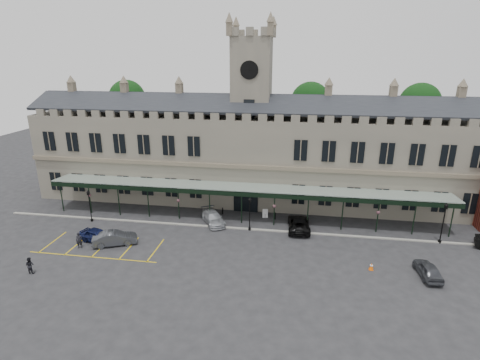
# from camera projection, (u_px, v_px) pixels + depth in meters

# --- Properties ---
(ground) EXTENTS (140.00, 140.00, 0.00)m
(ground) POSITION_uv_depth(u_px,v_px,m) (231.00, 251.00, 39.58)
(ground) COLOR #252528
(station_building) EXTENTS (60.00, 10.36, 17.30)m
(station_building) POSITION_uv_depth(u_px,v_px,m) (251.00, 155.00, 52.47)
(station_building) COLOR #676256
(station_building) RESTS_ON ground
(clock_tower) EXTENTS (5.60, 5.60, 24.80)m
(clock_tower) POSITION_uv_depth(u_px,v_px,m) (252.00, 107.00, 50.46)
(clock_tower) COLOR #676256
(clock_tower) RESTS_ON ground
(canopy) EXTENTS (50.00, 4.10, 4.30)m
(canopy) POSITION_uv_depth(u_px,v_px,m) (242.00, 204.00, 45.82)
(canopy) COLOR #8C9E93
(canopy) RESTS_ON ground
(kerb) EXTENTS (60.00, 0.40, 0.12)m
(kerb) POSITION_uv_depth(u_px,v_px,m) (239.00, 228.00, 44.72)
(kerb) COLOR gray
(kerb) RESTS_ON ground
(parking_markings) EXTENTS (16.00, 6.00, 0.01)m
(parking_markings) POSITION_uv_depth(u_px,v_px,m) (101.00, 248.00, 40.24)
(parking_markings) COLOR gold
(parking_markings) RESTS_ON ground
(tree_behind_left) EXTENTS (6.00, 6.00, 16.00)m
(tree_behind_left) POSITION_uv_depth(u_px,v_px,m) (127.00, 99.00, 62.24)
(tree_behind_left) COLOR #332314
(tree_behind_left) RESTS_ON ground
(tree_behind_mid) EXTENTS (6.00, 6.00, 16.00)m
(tree_behind_mid) POSITION_uv_depth(u_px,v_px,m) (310.00, 103.00, 57.81)
(tree_behind_mid) COLOR #332314
(tree_behind_mid) RESTS_ON ground
(tree_behind_right) EXTENTS (6.00, 6.00, 16.00)m
(tree_behind_right) POSITION_uv_depth(u_px,v_px,m) (420.00, 105.00, 55.45)
(tree_behind_right) COLOR #332314
(tree_behind_right) RESTS_ON ground
(lamp_post_left) EXTENTS (0.39, 0.39, 4.14)m
(lamp_post_left) POSITION_uv_depth(u_px,v_px,m) (90.00, 203.00, 46.08)
(lamp_post_left) COLOR black
(lamp_post_left) RESTS_ON ground
(lamp_post_mid) EXTENTS (0.39, 0.39, 4.14)m
(lamp_post_mid) POSITION_uv_depth(u_px,v_px,m) (250.00, 211.00, 43.67)
(lamp_post_mid) COLOR black
(lamp_post_mid) RESTS_ON ground
(lamp_post_right) EXTENTS (0.45, 0.45, 4.79)m
(lamp_post_right) POSITION_uv_depth(u_px,v_px,m) (444.00, 219.00, 40.50)
(lamp_post_right) COLOR black
(lamp_post_right) RESTS_ON ground
(traffic_cone) EXTENTS (0.45, 0.45, 0.72)m
(traffic_cone) POSITION_uv_depth(u_px,v_px,m) (371.00, 266.00, 36.07)
(traffic_cone) COLOR #F95D07
(traffic_cone) RESTS_ON ground
(sign_board) EXTENTS (0.69, 0.13, 1.18)m
(sign_board) POSITION_uv_depth(u_px,v_px,m) (265.00, 214.00, 47.65)
(sign_board) COLOR black
(sign_board) RESTS_ON ground
(bollard_left) EXTENTS (0.16, 0.16, 0.90)m
(bollard_left) POSITION_uv_depth(u_px,v_px,m) (223.00, 211.00, 48.75)
(bollard_left) COLOR black
(bollard_left) RESTS_ON ground
(bollard_right) EXTENTS (0.16, 0.16, 0.91)m
(bollard_right) POSITION_uv_depth(u_px,v_px,m) (275.00, 216.00, 47.22)
(bollard_right) COLOR black
(bollard_right) RESTS_ON ground
(car_left_a) EXTENTS (4.72, 3.04, 1.50)m
(car_left_a) POSITION_uv_depth(u_px,v_px,m) (98.00, 236.00, 41.38)
(car_left_a) COLOR #0D133B
(car_left_a) RESTS_ON ground
(car_left_b) EXTENTS (4.92, 3.38, 1.54)m
(car_left_b) POSITION_uv_depth(u_px,v_px,m) (115.00, 238.00, 40.77)
(car_left_b) COLOR #393C41
(car_left_b) RESTS_ON ground
(car_taxi) EXTENTS (4.22, 5.30, 1.44)m
(car_taxi) POSITION_uv_depth(u_px,v_px,m) (213.00, 218.00, 46.08)
(car_taxi) COLOR #A7AAAF
(car_taxi) RESTS_ON ground
(car_van) EXTENTS (2.77, 5.53, 1.50)m
(car_van) POSITION_uv_depth(u_px,v_px,m) (299.00, 223.00, 44.40)
(car_van) COLOR black
(car_van) RESTS_ON ground
(car_right_a) EXTENTS (1.95, 4.20, 1.39)m
(car_right_a) POSITION_uv_depth(u_px,v_px,m) (428.00, 270.00, 34.87)
(car_right_a) COLOR #393C41
(car_right_a) RESTS_ON ground
(person_a) EXTENTS (0.77, 0.66, 1.80)m
(person_a) POSITION_uv_depth(u_px,v_px,m) (79.00, 240.00, 40.02)
(person_a) COLOR black
(person_a) RESTS_ON ground
(person_b) EXTENTS (0.84, 0.67, 1.66)m
(person_b) POSITION_uv_depth(u_px,v_px,m) (30.00, 265.00, 35.37)
(person_b) COLOR black
(person_b) RESTS_ON ground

